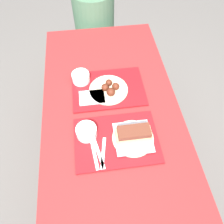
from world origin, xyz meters
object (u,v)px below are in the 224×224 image
(bowl_coleslaw_near, at_px, (86,131))
(person_seated_across, at_px, (94,18))
(tray_near, at_px, (116,140))
(wings_plate_far, at_px, (109,89))
(bowl_coleslaw_far, at_px, (81,77))
(brisket_sandwich_plate, at_px, (133,136))
(tray_far, at_px, (108,89))

(bowl_coleslaw_near, xyz_separation_m, person_seated_across, (0.13, 1.15, -0.10))
(tray_near, xyz_separation_m, bowl_coleslaw_near, (-0.15, 0.05, 0.04))
(wings_plate_far, bearing_deg, tray_near, -91.19)
(tray_near, height_order, bowl_coleslaw_far, bowl_coleslaw_far)
(bowl_coleslaw_far, xyz_separation_m, wings_plate_far, (0.16, -0.11, -0.01))
(wings_plate_far, bearing_deg, bowl_coleslaw_near, -118.79)
(bowl_coleslaw_near, relative_size, wings_plate_far, 0.46)
(tray_near, height_order, brisket_sandwich_plate, brisket_sandwich_plate)
(brisket_sandwich_plate, xyz_separation_m, person_seated_across, (-0.11, 1.21, -0.10))
(bowl_coleslaw_near, bearing_deg, tray_near, -19.63)
(tray_near, relative_size, wings_plate_far, 1.87)
(tray_far, distance_m, bowl_coleslaw_near, 0.34)
(brisket_sandwich_plate, bearing_deg, tray_near, 177.63)
(tray_far, height_order, bowl_coleslaw_near, bowl_coleslaw_near)
(tray_far, relative_size, bowl_coleslaw_far, 4.03)
(tray_far, xyz_separation_m, bowl_coleslaw_far, (-0.16, 0.08, 0.04))
(brisket_sandwich_plate, bearing_deg, bowl_coleslaw_near, 166.59)
(brisket_sandwich_plate, height_order, person_seated_across, person_seated_across)
(tray_far, bearing_deg, bowl_coleslaw_far, 151.76)
(bowl_coleslaw_far, relative_size, person_seated_across, 0.16)
(wings_plate_far, bearing_deg, person_seated_across, 91.55)
(bowl_coleslaw_near, xyz_separation_m, bowl_coleslaw_far, (-0.01, 0.39, 0.00))
(brisket_sandwich_plate, bearing_deg, person_seated_across, 94.98)
(tray_near, distance_m, brisket_sandwich_plate, 0.10)
(tray_far, relative_size, brisket_sandwich_plate, 2.03)
(tray_near, xyz_separation_m, tray_far, (-0.00, 0.36, 0.00))
(person_seated_across, bearing_deg, bowl_coleslaw_near, -96.50)
(wings_plate_far, distance_m, person_seated_across, 0.87)
(brisket_sandwich_plate, relative_size, bowl_coleslaw_far, 1.99)
(tray_far, bearing_deg, person_seated_across, 91.09)
(bowl_coleslaw_near, height_order, bowl_coleslaw_far, same)
(tray_far, height_order, person_seated_across, person_seated_across)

